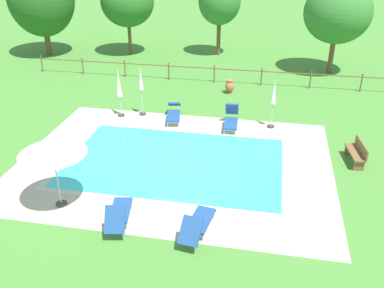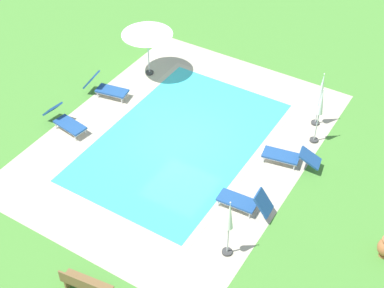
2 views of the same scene
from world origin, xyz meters
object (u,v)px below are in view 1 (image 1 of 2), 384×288
at_px(sun_lounger_north_end, 198,223).
at_px(tree_far_west, 220,1).
at_px(sun_lounger_north_mid, 119,213).
at_px(patio_umbrella_closed_row_mid_west, 119,86).
at_px(patio_umbrella_closed_row_centre, 274,97).
at_px(sun_lounger_north_near_steps, 174,113).
at_px(patio_umbrella_closed_row_west, 141,84).
at_px(terracotta_urn_near_fence, 230,86).
at_px(wooden_bench_lawn_side, 357,152).
at_px(patio_umbrella_open_foreground, 52,149).
at_px(tree_west_mid, 338,12).
at_px(sun_lounger_north_far, 231,119).
at_px(tree_centre, 127,2).

bearing_deg(sun_lounger_north_end, tree_far_west, 96.05).
distance_m(sun_lounger_north_mid, patio_umbrella_closed_row_mid_west, 8.60).
bearing_deg(patio_umbrella_closed_row_centre, sun_lounger_north_near_steps, -179.71).
bearing_deg(patio_umbrella_closed_row_west, terracotta_urn_near_fence, 44.57).
xyz_separation_m(wooden_bench_lawn_side, terracotta_urn_near_fence, (-5.75, 6.78, -0.06)).
bearing_deg(terracotta_urn_near_fence, patio_umbrella_closed_row_west, -135.43).
height_order(sun_lounger_north_near_steps, patio_umbrella_closed_row_west, patio_umbrella_closed_row_west).
relative_size(patio_umbrella_open_foreground, wooden_bench_lawn_side, 1.54).
distance_m(sun_lounger_north_end, terracotta_urn_near_fence, 12.25).
height_order(patio_umbrella_open_foreground, terracotta_urn_near_fence, patio_umbrella_open_foreground).
relative_size(patio_umbrella_closed_row_centre, tree_west_mid, 0.41).
bearing_deg(sun_lounger_north_far, sun_lounger_north_near_steps, 173.11).
relative_size(wooden_bench_lawn_side, tree_west_mid, 0.28).
distance_m(sun_lounger_north_end, patio_umbrella_closed_row_mid_west, 9.72).
bearing_deg(sun_lounger_north_end, tree_west_mid, 72.62).
xyz_separation_m(patio_umbrella_open_foreground, terracotta_urn_near_fence, (4.33, 11.64, -1.72)).
height_order(sun_lounger_north_near_steps, sun_lounger_north_end, sun_lounger_north_end).
bearing_deg(wooden_bench_lawn_side, tree_far_west, 117.18).
relative_size(terracotta_urn_near_fence, tree_far_west, 0.14).
bearing_deg(tree_centre, patio_umbrella_closed_row_centre, -46.33).
relative_size(sun_lounger_north_end, terracotta_urn_near_fence, 2.62).
xyz_separation_m(sun_lounger_north_mid, sun_lounger_north_end, (2.49, -0.02, -0.01)).
relative_size(terracotta_urn_near_fence, tree_west_mid, 0.14).
bearing_deg(patio_umbrella_closed_row_mid_west, sun_lounger_north_mid, -70.93).
xyz_separation_m(patio_umbrella_open_foreground, wooden_bench_lawn_side, (10.08, 4.86, -1.67)).
bearing_deg(patio_umbrella_closed_row_mid_west, patio_umbrella_closed_row_centre, 0.50).
height_order(patio_umbrella_open_foreground, patio_umbrella_closed_row_west, patio_umbrella_closed_row_west).
xyz_separation_m(sun_lounger_north_mid, patio_umbrella_closed_row_west, (-1.80, 8.40, 1.17)).
distance_m(patio_umbrella_closed_row_west, tree_far_west, 11.92).
xyz_separation_m(sun_lounger_north_end, tree_centre, (-8.39, 19.00, 3.25)).
bearing_deg(patio_umbrella_open_foreground, patio_umbrella_closed_row_west, 86.62).
xyz_separation_m(patio_umbrella_closed_row_west, tree_far_west, (2.18, 11.52, 2.15)).
height_order(sun_lounger_north_near_steps, sun_lounger_north_far, sun_lounger_north_far).
bearing_deg(wooden_bench_lawn_side, sun_lounger_north_far, 155.82).
distance_m(sun_lounger_north_near_steps, patio_umbrella_closed_row_mid_west, 2.89).
distance_m(sun_lounger_north_mid, sun_lounger_north_far, 8.20).
xyz_separation_m(sun_lounger_north_far, sun_lounger_north_end, (-0.15, -7.79, -0.01)).
bearing_deg(wooden_bench_lawn_side, tree_centre, 135.38).
bearing_deg(terracotta_urn_near_fence, tree_west_mid, 40.07).
height_order(sun_lounger_north_end, patio_umbrella_open_foreground, patio_umbrella_open_foreground).
bearing_deg(wooden_bench_lawn_side, sun_lounger_north_end, -134.29).
relative_size(sun_lounger_north_end, tree_west_mid, 0.36).
distance_m(sun_lounger_north_far, patio_umbrella_open_foreground, 8.87).
relative_size(sun_lounger_north_near_steps, tree_west_mid, 0.38).
bearing_deg(patio_umbrella_closed_row_centre, sun_lounger_north_mid, -118.77).
bearing_deg(sun_lounger_north_mid, wooden_bench_lawn_side, 34.80).
relative_size(wooden_bench_lawn_side, terracotta_urn_near_fence, 2.03).
bearing_deg(sun_lounger_north_mid, tree_centre, 107.27).
distance_m(patio_umbrella_open_foreground, tree_centre, 18.81).
xyz_separation_m(sun_lounger_north_end, tree_far_west, (-2.11, 19.95, 3.33)).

